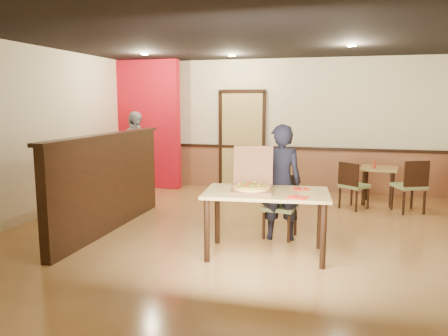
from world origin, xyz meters
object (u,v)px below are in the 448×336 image
object	(u,v)px
side_table	(379,176)
side_chair_left	(352,184)
side_chair_right	(411,184)
condiment	(374,164)
diner	(280,183)
diner_chair	(282,203)
pizza_box	(252,185)
main_table	(266,200)
passerby	(135,153)

from	to	relation	value
side_table	side_chair_left	bearing A→B (deg)	-129.09
side_chair_right	condiment	xyz separation A→B (m)	(-0.58, 0.47, 0.25)
side_chair_left	diner	distance (m)	2.29
side_chair_left	side_table	size ratio (longest dim) A/B	1.18
side_chair_left	condiment	size ratio (longest dim) A/B	5.83
diner_chair	pizza_box	bearing A→B (deg)	-98.55
side_chair_left	pizza_box	world-z (taller)	pizza_box
side_chair_right	diner	world-z (taller)	diner
main_table	side_table	size ratio (longest dim) A/B	2.22
main_table	side_table	xyz separation A→B (m)	(1.58, 3.31, -0.19)
side_chair_left	passerby	xyz separation A→B (m)	(-4.28, 0.15, 0.39)
side_chair_right	diner_chair	bearing A→B (deg)	20.27
side_table	passerby	world-z (taller)	passerby
main_table	side_chair_right	distance (m)	3.40
pizza_box	main_table	bearing A→B (deg)	-3.30
main_table	side_table	bearing A→B (deg)	58.77
diner_chair	side_table	xyz separation A→B (m)	(1.49, 2.48, 0.04)
side_table	pizza_box	xyz separation A→B (m)	(-1.76, -3.32, 0.36)
main_table	side_chair_left	world-z (taller)	side_chair_left
side_table	main_table	bearing A→B (deg)	-115.49
side_chair_left	side_chair_right	bearing A→B (deg)	-143.90
side_table	pizza_box	size ratio (longest dim) A/B	1.10
side_chair_right	side_table	world-z (taller)	side_chair_right
main_table	diner	xyz separation A→B (m)	(0.08, 0.68, 0.10)
diner_chair	passerby	bearing A→B (deg)	157.09
side_table	passerby	bearing A→B (deg)	-174.63
pizza_box	passerby	bearing A→B (deg)	128.75
main_table	pizza_box	world-z (taller)	pizza_box
side_chair_right	pizza_box	bearing A→B (deg)	27.25
diner	pizza_box	world-z (taller)	diner
diner	condiment	distance (m)	2.85
side_table	condiment	bearing A→B (deg)	-124.47
main_table	side_chair_right	world-z (taller)	side_chair_right
side_chair_left	diner	world-z (taller)	diner
side_chair_right	pizza_box	world-z (taller)	pizza_box
passerby	pizza_box	size ratio (longest dim) A/B	2.62
side_chair_left	side_chair_right	world-z (taller)	side_chair_right
pizza_box	diner	bearing A→B (deg)	61.77
diner_chair	condiment	world-z (taller)	diner_chair
condiment	main_table	bearing A→B (deg)	-115.04
diner_chair	passerby	xyz separation A→B (m)	(-3.27, 2.04, 0.38)
side_table	pizza_box	distance (m)	3.78
side_chair_right	condiment	distance (m)	0.78
condiment	side_table	bearing A→B (deg)	55.53
side_chair_right	side_table	size ratio (longest dim) A/B	1.29
side_table	diner	xyz separation A→B (m)	(-1.50, -2.63, 0.29)
side_chair_left	diner	bearing A→B (deg)	100.40
main_table	side_chair_right	size ratio (longest dim) A/B	1.72
diner_chair	condiment	bearing A→B (deg)	68.16
diner	passerby	world-z (taller)	passerby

